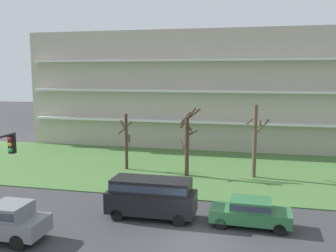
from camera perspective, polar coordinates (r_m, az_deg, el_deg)
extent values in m
plane|color=#38383A|center=(19.94, 3.83, -17.08)|extent=(160.00, 160.00, 0.00)
cube|color=#477238|center=(33.05, 7.69, -6.76)|extent=(80.00, 16.00, 0.08)
cube|color=#B2A899|center=(45.01, 9.38, 5.55)|extent=(45.80, 10.10, 13.11)
cube|color=silver|center=(39.82, 8.78, 0.51)|extent=(43.97, 0.90, 0.24)
cube|color=silver|center=(39.53, 8.88, 5.22)|extent=(43.97, 0.90, 0.24)
cube|color=silver|center=(39.50, 8.99, 9.97)|extent=(43.97, 0.90, 0.24)
cylinder|color=#423023|center=(32.85, -6.37, -2.46)|extent=(0.28, 0.28, 4.96)
cylinder|color=#423023|center=(33.24, -6.54, -0.28)|extent=(1.21, 0.68, 1.15)
cylinder|color=#423023|center=(32.36, -6.71, -0.24)|extent=(0.77, 0.28, 1.29)
cylinder|color=#423023|center=(32.80, -5.95, -1.93)|extent=(0.33, 0.60, 0.85)
cylinder|color=#423023|center=(30.54, 2.90, -3.19)|extent=(0.34, 0.34, 5.00)
cylinder|color=#423023|center=(30.34, 2.17, -2.74)|extent=(0.61, 0.86, 0.66)
cylinder|color=#423023|center=(30.79, 3.07, 1.22)|extent=(1.38, 0.23, 1.79)
cylinder|color=#423023|center=(30.53, 2.71, 1.30)|extent=(0.85, 0.55, 0.98)
cylinder|color=#423023|center=(30.85, 3.44, -1.19)|extent=(1.19, 0.56, 0.72)
cylinder|color=#423023|center=(30.98, 3.38, 1.40)|extent=(1.81, 0.36, 1.50)
cylinder|color=#423023|center=(30.03, 3.17, -0.08)|extent=(0.60, 0.53, 0.81)
cylinder|color=brown|center=(30.79, 13.09, -2.36)|extent=(0.32, 0.32, 6.00)
cylinder|color=brown|center=(30.81, 12.49, 0.81)|extent=(0.70, 0.90, 0.60)
cylinder|color=brown|center=(31.02, 14.25, 0.00)|extent=(1.02, 1.33, 1.25)
cylinder|color=brown|center=(30.54, 13.92, 0.45)|extent=(0.17, 0.87, 0.63)
cube|color=black|center=(22.40, -2.56, -11.45)|extent=(5.21, 2.04, 1.25)
cube|color=black|center=(22.08, -2.58, -9.01)|extent=(4.61, 1.87, 0.75)
cube|color=#2D3847|center=(22.08, -2.58, -9.01)|extent=(4.52, 1.91, 0.41)
cylinder|color=black|center=(22.35, -7.79, -13.28)|extent=(0.72, 0.22, 0.72)
cylinder|color=black|center=(23.92, -6.29, -11.79)|extent=(0.72, 0.22, 0.72)
cylinder|color=black|center=(21.43, 1.67, -14.17)|extent=(0.72, 0.22, 0.72)
cylinder|color=black|center=(23.06, 2.52, -12.52)|extent=(0.72, 0.22, 0.72)
cube|color=#2D6B3D|center=(21.79, 12.45, -13.10)|extent=(4.45, 1.93, 0.70)
cube|color=#2D6B3D|center=(21.57, 12.50, -11.55)|extent=(2.25, 1.72, 0.55)
cube|color=#2D3847|center=(21.57, 12.50, -11.55)|extent=(2.21, 1.76, 0.30)
cylinder|color=black|center=(21.28, 8.05, -14.53)|extent=(0.65, 0.24, 0.64)
cylinder|color=black|center=(22.74, 8.52, -13.02)|extent=(0.65, 0.24, 0.64)
cylinder|color=black|center=(21.20, 16.64, -14.89)|extent=(0.65, 0.24, 0.64)
cylinder|color=black|center=(22.66, 16.50, -13.35)|extent=(0.65, 0.24, 0.64)
cube|color=slate|center=(20.93, -22.99, -11.76)|extent=(1.80, 1.84, 0.70)
cube|color=#2D3847|center=(20.93, -22.99, -11.76)|extent=(1.77, 1.88, 0.38)
cylinder|color=black|center=(21.50, -19.17, -14.44)|extent=(0.80, 0.22, 0.80)
cylinder|color=black|center=(20.15, -21.96, -16.15)|extent=(0.80, 0.22, 0.80)
cube|color=black|center=(20.01, -22.69, -2.60)|extent=(0.28, 0.28, 0.90)
sphere|color=red|center=(19.84, -22.99, -1.82)|extent=(0.20, 0.20, 0.20)
sphere|color=#F2A519|center=(19.88, -22.95, -2.62)|extent=(0.20, 0.20, 0.20)
sphere|color=green|center=(19.94, -22.90, -3.41)|extent=(0.20, 0.20, 0.20)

